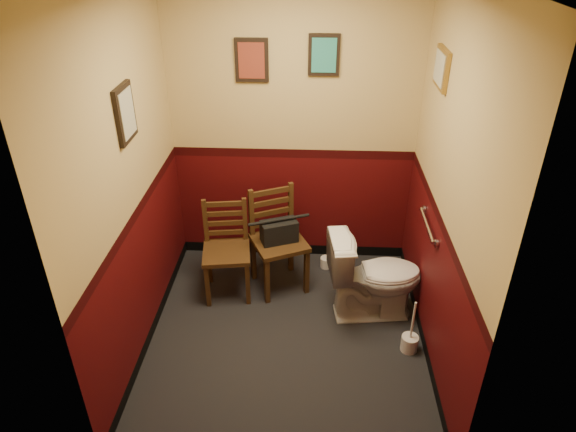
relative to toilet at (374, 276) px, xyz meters
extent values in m
cube|color=black|center=(-0.72, -0.33, -0.39)|extent=(2.20, 2.40, 0.00)
cube|color=#3F0709|center=(-0.72, 0.87, 0.96)|extent=(2.20, 0.00, 2.70)
cube|color=#3F0709|center=(-0.72, -1.53, 0.96)|extent=(2.20, 0.00, 2.70)
cube|color=#3F0709|center=(-1.82, -0.33, 0.96)|extent=(0.00, 2.40, 2.70)
cube|color=#3F0709|center=(0.38, -0.33, 0.96)|extent=(0.00, 2.40, 2.70)
cylinder|color=silver|center=(0.35, -0.08, 0.56)|extent=(0.03, 0.50, 0.03)
cylinder|color=silver|center=(0.37, -0.33, 0.56)|extent=(0.02, 0.06, 0.06)
cylinder|color=silver|center=(0.37, 0.17, 0.56)|extent=(0.02, 0.06, 0.06)
cube|color=black|center=(-1.07, 0.85, 1.56)|extent=(0.28, 0.03, 0.36)
cube|color=maroon|center=(-1.07, 0.83, 1.56)|extent=(0.22, 0.01, 0.30)
cube|color=black|center=(-0.47, 0.85, 1.61)|extent=(0.26, 0.03, 0.34)
cube|color=teal|center=(-0.47, 0.83, 1.61)|extent=(0.20, 0.01, 0.28)
cube|color=black|center=(-1.80, -0.23, 1.46)|extent=(0.03, 0.30, 0.38)
cube|color=tan|center=(-1.79, -0.23, 1.46)|extent=(0.01, 0.24, 0.31)
cube|color=olive|center=(0.36, 0.27, 1.66)|extent=(0.03, 0.34, 0.28)
cube|color=tan|center=(0.35, 0.27, 1.66)|extent=(0.01, 0.28, 0.22)
imported|color=white|center=(0.00, 0.00, 0.00)|extent=(0.84, 0.54, 0.77)
cylinder|color=silver|center=(0.26, -0.44, -0.32)|extent=(0.13, 0.13, 0.13)
cylinder|color=silver|center=(0.26, -0.44, -0.10)|extent=(0.02, 0.02, 0.38)
cube|color=#3E2612|center=(-1.28, 0.22, 0.05)|extent=(0.46, 0.46, 0.04)
cube|color=#3E2612|center=(-1.43, 0.02, -0.17)|extent=(0.04, 0.04, 0.44)
cube|color=#3E2612|center=(-1.47, 0.37, -0.17)|extent=(0.04, 0.04, 0.44)
cube|color=#3E2612|center=(-1.08, 0.07, -0.17)|extent=(0.04, 0.04, 0.44)
cube|color=#3E2612|center=(-1.13, 0.41, -0.17)|extent=(0.04, 0.04, 0.44)
cube|color=#3E2612|center=(-1.47, 0.37, 0.27)|extent=(0.04, 0.04, 0.44)
cube|color=#3E2612|center=(-1.13, 0.42, 0.27)|extent=(0.04, 0.04, 0.44)
cube|color=#3E2612|center=(-1.30, 0.39, 0.15)|extent=(0.33, 0.07, 0.04)
cube|color=#3E2612|center=(-1.30, 0.39, 0.24)|extent=(0.33, 0.07, 0.04)
cube|color=#3E2612|center=(-1.30, 0.39, 0.34)|extent=(0.33, 0.07, 0.04)
cube|color=#3E2612|center=(-1.30, 0.39, 0.44)|extent=(0.33, 0.07, 0.04)
cube|color=#3E2612|center=(-0.82, 0.34, 0.08)|extent=(0.58, 0.58, 0.04)
cube|color=#3E2612|center=(-0.91, 0.09, -0.15)|extent=(0.06, 0.06, 0.47)
cube|color=#3E2612|center=(-1.07, 0.44, -0.15)|extent=(0.06, 0.06, 0.47)
cube|color=#3E2612|center=(-0.57, 0.25, -0.15)|extent=(0.06, 0.06, 0.47)
cube|color=#3E2612|center=(-0.73, 0.59, -0.15)|extent=(0.06, 0.06, 0.47)
cube|color=#3E2612|center=(-1.07, 0.44, 0.32)|extent=(0.05, 0.05, 0.47)
cube|color=#3E2612|center=(-0.73, 0.60, 0.32)|extent=(0.05, 0.05, 0.47)
cube|color=#3E2612|center=(-0.90, 0.52, 0.19)|extent=(0.33, 0.17, 0.05)
cube|color=#3E2612|center=(-0.90, 0.52, 0.29)|extent=(0.33, 0.17, 0.05)
cube|color=#3E2612|center=(-0.90, 0.52, 0.40)|extent=(0.33, 0.17, 0.05)
cube|color=#3E2612|center=(-0.90, 0.52, 0.50)|extent=(0.33, 0.17, 0.05)
cube|color=black|center=(-0.82, 0.34, 0.20)|extent=(0.35, 0.26, 0.20)
cylinder|color=black|center=(-0.82, 0.34, 0.32)|extent=(0.27, 0.13, 0.03)
cylinder|color=silver|center=(-0.38, 0.65, -0.33)|extent=(0.11, 0.11, 0.10)
cylinder|color=silver|center=(-0.26, 0.65, -0.33)|extent=(0.11, 0.11, 0.10)
cylinder|color=silver|center=(-0.32, 0.64, -0.23)|extent=(0.11, 0.11, 0.10)
camera|label=1|loc=(-0.55, -3.47, 2.60)|focal=32.00mm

